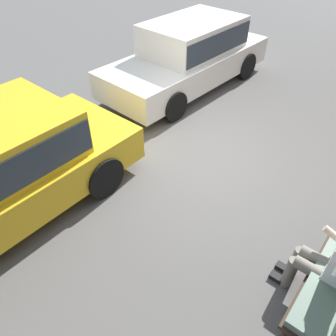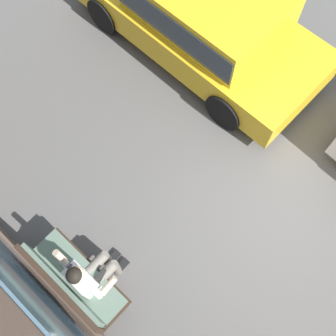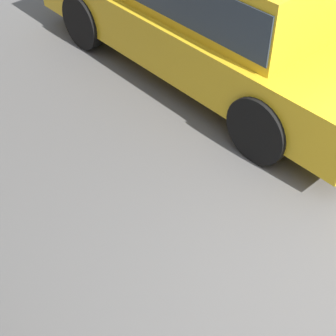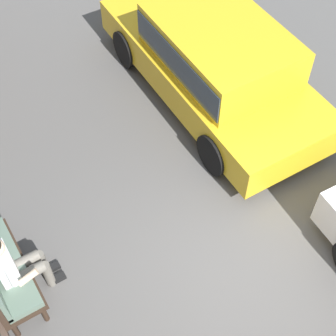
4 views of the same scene
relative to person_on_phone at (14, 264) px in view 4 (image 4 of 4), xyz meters
name	(u,v)px [view 4 (image 4 of 4)]	position (x,y,z in m)	size (l,w,h in m)	color
ground_plane	(247,268)	(-1.29, -2.67, -0.71)	(60.00, 60.00, 0.00)	#565451
person_on_phone	(14,264)	(0.00, 0.00, 0.00)	(0.73, 0.74, 1.35)	#6B665B
parked_car_mid	(215,59)	(1.71, -4.17, 0.12)	(4.66, 2.03, 1.51)	gold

